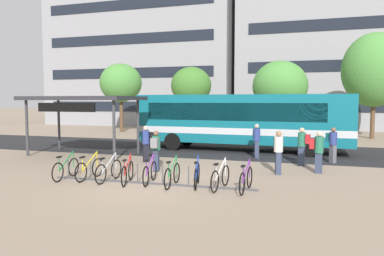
{
  "coord_description": "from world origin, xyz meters",
  "views": [
    {
      "loc": [
        4.92,
        -11.27,
        2.88
      ],
      "look_at": [
        0.24,
        4.15,
        1.64
      ],
      "focal_mm": 33.72,
      "sensor_mm": 36.0,
      "label": 1
    }
  ],
  "objects_px": {
    "parked_bicycle_yellow_1": "(89,169)",
    "street_tree_3": "(121,83)",
    "commuter_teal_pack_6": "(278,149)",
    "city_bus": "(242,120)",
    "commuter_black_pack_3": "(147,141)",
    "commuter_red_pack_4": "(318,149)",
    "commuter_red_pack_5": "(303,144)",
    "street_tree_1": "(191,86)",
    "parked_bicycle_purple_8": "(246,179)",
    "parked_bicycle_green_0": "(66,169)",
    "parked_bicycle_blue_6": "(197,175)",
    "parked_bicycle_red_3": "(128,173)",
    "parked_bicycle_purple_4": "(150,172)",
    "parked_bicycle_white_7": "(220,177)",
    "street_tree_0": "(374,70)",
    "parked_bicycle_green_5": "(172,175)",
    "transit_shelter": "(83,100)",
    "commuter_teal_pack_2": "(257,139)",
    "commuter_grey_pack_1": "(156,148)",
    "parked_bicycle_silver_2": "(109,171)",
    "street_tree_2": "(280,86)",
    "commuter_teal_pack_0": "(333,142)"
  },
  "relations": [
    {
      "from": "commuter_teal_pack_0",
      "to": "commuter_black_pack_3",
      "type": "bearing_deg",
      "value": -112.96
    },
    {
      "from": "commuter_black_pack_3",
      "to": "transit_shelter",
      "type": "bearing_deg",
      "value": -52.96
    },
    {
      "from": "commuter_teal_pack_6",
      "to": "street_tree_3",
      "type": "distance_m",
      "value": 21.56
    },
    {
      "from": "street_tree_0",
      "to": "street_tree_3",
      "type": "distance_m",
      "value": 20.84
    },
    {
      "from": "parked_bicycle_yellow_1",
      "to": "parked_bicycle_purple_4",
      "type": "relative_size",
      "value": 1.01
    },
    {
      "from": "commuter_grey_pack_1",
      "to": "commuter_red_pack_4",
      "type": "height_order",
      "value": "commuter_red_pack_4"
    },
    {
      "from": "city_bus",
      "to": "parked_bicycle_white_7",
      "type": "height_order",
      "value": "city_bus"
    },
    {
      "from": "commuter_red_pack_4",
      "to": "street_tree_0",
      "type": "bearing_deg",
      "value": 82.07
    },
    {
      "from": "parked_bicycle_green_0",
      "to": "commuter_red_pack_5",
      "type": "bearing_deg",
      "value": -60.8
    },
    {
      "from": "parked_bicycle_white_7",
      "to": "parked_bicycle_red_3",
      "type": "bearing_deg",
      "value": 100.48
    },
    {
      "from": "commuter_red_pack_5",
      "to": "transit_shelter",
      "type": "bearing_deg",
      "value": 10.96
    },
    {
      "from": "commuter_red_pack_4",
      "to": "transit_shelter",
      "type": "bearing_deg",
      "value": -178.54
    },
    {
      "from": "commuter_teal_pack_6",
      "to": "street_tree_2",
      "type": "bearing_deg",
      "value": 169.72
    },
    {
      "from": "commuter_teal_pack_6",
      "to": "city_bus",
      "type": "bearing_deg",
      "value": -172.22
    },
    {
      "from": "parked_bicycle_red_3",
      "to": "commuter_teal_pack_0",
      "type": "relative_size",
      "value": 1.02
    },
    {
      "from": "parked_bicycle_red_3",
      "to": "parked_bicycle_purple_4",
      "type": "height_order",
      "value": "same"
    },
    {
      "from": "parked_bicycle_green_0",
      "to": "parked_bicycle_purple_8",
      "type": "bearing_deg",
      "value": -92.45
    },
    {
      "from": "parked_bicycle_yellow_1",
      "to": "street_tree_1",
      "type": "distance_m",
      "value": 19.29
    },
    {
      "from": "parked_bicycle_blue_6",
      "to": "parked_bicycle_purple_8",
      "type": "bearing_deg",
      "value": -107.34
    },
    {
      "from": "parked_bicycle_green_5",
      "to": "transit_shelter",
      "type": "distance_m",
      "value": 9.01
    },
    {
      "from": "parked_bicycle_red_3",
      "to": "parked_bicycle_purple_4",
      "type": "bearing_deg",
      "value": -85.91
    },
    {
      "from": "commuter_teal_pack_6",
      "to": "street_tree_1",
      "type": "height_order",
      "value": "street_tree_1"
    },
    {
      "from": "parked_bicycle_yellow_1",
      "to": "street_tree_3",
      "type": "distance_m",
      "value": 20.41
    },
    {
      "from": "parked_bicycle_yellow_1",
      "to": "parked_bicycle_blue_6",
      "type": "distance_m",
      "value": 4.05
    },
    {
      "from": "street_tree_0",
      "to": "city_bus",
      "type": "bearing_deg",
      "value": -131.98
    },
    {
      "from": "parked_bicycle_green_5",
      "to": "parked_bicycle_white_7",
      "type": "height_order",
      "value": "same"
    },
    {
      "from": "parked_bicycle_purple_8",
      "to": "commuter_red_pack_4",
      "type": "relative_size",
      "value": 1.02
    },
    {
      "from": "commuter_red_pack_5",
      "to": "commuter_teal_pack_6",
      "type": "relative_size",
      "value": 0.99
    },
    {
      "from": "commuter_red_pack_5",
      "to": "street_tree_1",
      "type": "distance_m",
      "value": 16.88
    },
    {
      "from": "transit_shelter",
      "to": "commuter_red_pack_4",
      "type": "height_order",
      "value": "transit_shelter"
    },
    {
      "from": "parked_bicycle_purple_4",
      "to": "parked_bicycle_green_5",
      "type": "bearing_deg",
      "value": -107.73
    },
    {
      "from": "commuter_teal_pack_2",
      "to": "street_tree_0",
      "type": "relative_size",
      "value": 0.22
    },
    {
      "from": "parked_bicycle_purple_4",
      "to": "parked_bicycle_purple_8",
      "type": "distance_m",
      "value": 3.36
    },
    {
      "from": "commuter_black_pack_3",
      "to": "commuter_red_pack_4",
      "type": "relative_size",
      "value": 1.01
    },
    {
      "from": "parked_bicycle_yellow_1",
      "to": "street_tree_0",
      "type": "relative_size",
      "value": 0.22
    },
    {
      "from": "commuter_teal_pack_2",
      "to": "commuter_red_pack_5",
      "type": "distance_m",
      "value": 2.54
    },
    {
      "from": "parked_bicycle_yellow_1",
      "to": "parked_bicycle_purple_8",
      "type": "xyz_separation_m",
      "value": [
        5.72,
        -0.08,
        0.0
      ]
    },
    {
      "from": "city_bus",
      "to": "commuter_black_pack_3",
      "type": "bearing_deg",
      "value": -122.87
    },
    {
      "from": "commuter_teal_pack_2",
      "to": "street_tree_0",
      "type": "height_order",
      "value": "street_tree_0"
    },
    {
      "from": "parked_bicycle_purple_8",
      "to": "city_bus",
      "type": "bearing_deg",
      "value": 14.87
    },
    {
      "from": "commuter_grey_pack_1",
      "to": "commuter_black_pack_3",
      "type": "distance_m",
      "value": 2.32
    },
    {
      "from": "parked_bicycle_silver_2",
      "to": "commuter_teal_pack_6",
      "type": "distance_m",
      "value": 6.47
    },
    {
      "from": "parked_bicycle_green_5",
      "to": "street_tree_1",
      "type": "distance_m",
      "value": 19.96
    },
    {
      "from": "commuter_black_pack_3",
      "to": "commuter_teal_pack_0",
      "type": "bearing_deg",
      "value": 157.02
    },
    {
      "from": "commuter_teal_pack_2",
      "to": "commuter_red_pack_5",
      "type": "height_order",
      "value": "commuter_teal_pack_2"
    },
    {
      "from": "parked_bicycle_green_5",
      "to": "transit_shelter",
      "type": "height_order",
      "value": "transit_shelter"
    },
    {
      "from": "city_bus",
      "to": "parked_bicycle_purple_8",
      "type": "relative_size",
      "value": 7.04
    },
    {
      "from": "commuter_teal_pack_2",
      "to": "city_bus",
      "type": "bearing_deg",
      "value": -173.8
    },
    {
      "from": "parked_bicycle_green_0",
      "to": "commuter_black_pack_3",
      "type": "relative_size",
      "value": 1.01
    },
    {
      "from": "parked_bicycle_silver_2",
      "to": "parked_bicycle_white_7",
      "type": "relative_size",
      "value": 1.01
    }
  ]
}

